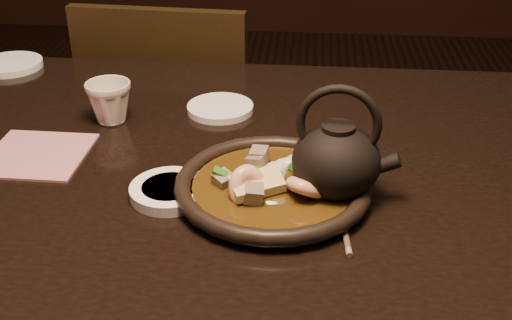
# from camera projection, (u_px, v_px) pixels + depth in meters

# --- Properties ---
(table) EXTENTS (1.60, 0.90, 0.75)m
(table) POSITION_uv_depth(u_px,v_px,m) (228.00, 223.00, 0.93)
(table) COLOR black
(table) RESTS_ON floor
(chair) EXTENTS (0.42, 0.42, 0.84)m
(chair) POSITION_uv_depth(u_px,v_px,m) (180.00, 147.00, 1.60)
(chair) COLOR black
(chair) RESTS_ON floor
(plate) EXTENTS (0.26, 0.26, 0.03)m
(plate) POSITION_uv_depth(u_px,v_px,m) (273.00, 187.00, 0.85)
(plate) COLOR black
(plate) RESTS_ON table
(stirfry) EXTENTS (0.17, 0.13, 0.06)m
(stirfry) POSITION_uv_depth(u_px,v_px,m) (273.00, 183.00, 0.85)
(stirfry) COLOR #3A260A
(stirfry) RESTS_ON plate
(soy_dish) EXTENTS (0.11, 0.11, 0.01)m
(soy_dish) POSITION_uv_depth(u_px,v_px,m) (170.00, 191.00, 0.85)
(soy_dish) COLOR white
(soy_dish) RESTS_ON table
(saucer_left) EXTENTS (0.13, 0.13, 0.01)m
(saucer_left) POSITION_uv_depth(u_px,v_px,m) (10.00, 64.00, 1.27)
(saucer_left) COLOR white
(saucer_left) RESTS_ON table
(saucer_right) EXTENTS (0.11, 0.11, 0.01)m
(saucer_right) POSITION_uv_depth(u_px,v_px,m) (220.00, 108.00, 1.09)
(saucer_right) COLOR white
(saucer_right) RESTS_ON table
(tea_cup) EXTENTS (0.07, 0.07, 0.07)m
(tea_cup) POSITION_uv_depth(u_px,v_px,m) (109.00, 101.00, 1.04)
(tea_cup) COLOR beige
(tea_cup) RESTS_ON table
(chopsticks) EXTENTS (0.03, 0.26, 0.01)m
(chopsticks) POSITION_uv_depth(u_px,v_px,m) (338.00, 196.00, 0.85)
(chopsticks) COLOR #A07E5B
(chopsticks) RESTS_ON table
(napkin) EXTENTS (0.15, 0.15, 0.00)m
(napkin) POSITION_uv_depth(u_px,v_px,m) (37.00, 155.00, 0.95)
(napkin) COLOR #B7717A
(napkin) RESTS_ON table
(teapot) EXTENTS (0.14, 0.12, 0.16)m
(teapot) POSITION_uv_depth(u_px,v_px,m) (337.00, 158.00, 0.83)
(teapot) COLOR black
(teapot) RESTS_ON table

